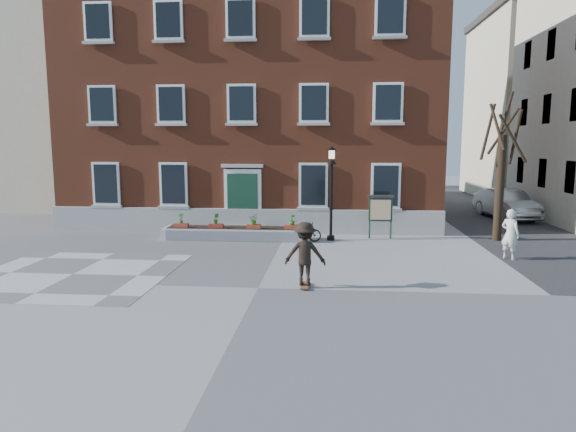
# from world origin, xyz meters

# --- Properties ---
(ground) EXTENTS (100.00, 100.00, 0.00)m
(ground) POSITION_xyz_m (0.00, 0.00, 0.00)
(ground) COLOR gray
(ground) RESTS_ON ground
(checker_patch) EXTENTS (6.00, 6.00, 0.01)m
(checker_patch) POSITION_xyz_m (-6.00, 1.00, 0.01)
(checker_patch) COLOR #605F62
(checker_patch) RESTS_ON ground
(distant_building) EXTENTS (10.00, 12.00, 13.00)m
(distant_building) POSITION_xyz_m (-18.00, 20.00, 6.50)
(distant_building) COLOR beige
(distant_building) RESTS_ON ground
(bicycle) EXTENTS (1.56, 0.57, 0.81)m
(bicycle) POSITION_xyz_m (0.84, 7.01, 0.41)
(bicycle) COLOR black
(bicycle) RESTS_ON ground
(parked_car) EXTENTS (2.36, 5.05, 1.60)m
(parked_car) POSITION_xyz_m (11.42, 14.49, 0.80)
(parked_car) COLOR #B3B5B7
(parked_car) RESTS_ON ground
(bystander) EXTENTS (0.76, 0.77, 1.79)m
(bystander) POSITION_xyz_m (8.32, 4.38, 0.90)
(bystander) COLOR silver
(bystander) RESTS_ON ground
(brick_building) EXTENTS (18.40, 10.85, 12.60)m
(brick_building) POSITION_xyz_m (-2.00, 13.98, 6.30)
(brick_building) COLOR brown
(brick_building) RESTS_ON ground
(planter_assembly) EXTENTS (6.20, 1.12, 1.15)m
(planter_assembly) POSITION_xyz_m (-1.99, 7.18, 0.31)
(planter_assembly) COLOR silver
(planter_assembly) RESTS_ON ground
(bare_tree) EXTENTS (1.83, 1.83, 6.16)m
(bare_tree) POSITION_xyz_m (9.01, 8.01, 2.79)
(bare_tree) COLOR black
(bare_tree) RESTS_ON ground
(lamp_post) EXTENTS (0.40, 0.40, 3.93)m
(lamp_post) POSITION_xyz_m (2.01, 7.40, 2.54)
(lamp_post) COLOR black
(lamp_post) RESTS_ON ground
(notice_board) EXTENTS (1.10, 0.16, 1.87)m
(notice_board) POSITION_xyz_m (4.11, 7.97, 1.26)
(notice_board) COLOR #193225
(notice_board) RESTS_ON ground
(skateboarder) EXTENTS (1.20, 0.78, 1.88)m
(skateboarder) POSITION_xyz_m (1.32, 0.20, 0.97)
(skateboarder) COLOR brown
(skateboarder) RESTS_ON ground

